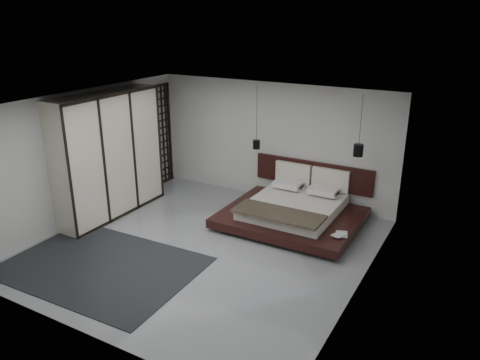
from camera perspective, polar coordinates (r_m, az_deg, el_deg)
The scene contains 14 objects.
floor at distance 9.20m, azimuth -4.38°, elevation -8.12°, with size 6.00×6.00×0.00m, color gray.
ceiling at distance 8.27m, azimuth -4.89°, elevation 9.29°, with size 6.00×6.00×0.00m, color white.
wall_back at distance 11.13m, azimuth 3.99°, elevation 4.67°, with size 6.00×6.00×0.00m, color silver.
wall_front at distance 6.57m, azimuth -19.41°, elevation -7.61°, with size 6.00×6.00×0.00m, color silver.
wall_left at distance 10.54m, azimuth -18.34°, elevation 2.81°, with size 6.00×6.00×0.00m, color silver.
wall_right at distance 7.49m, azimuth 14.88°, elevation -3.68°, with size 6.00×6.00×0.00m, color silver.
lattice_screen at distance 12.24m, azimuth -9.77°, elevation 5.34°, with size 0.05×0.90×2.60m, color black.
bed at distance 10.15m, azimuth 6.58°, elevation -3.61°, with size 2.82×2.41×1.08m.
book_lower at distance 9.24m, azimuth 11.61°, elevation -6.46°, with size 0.22×0.29×0.03m, color #99724C.
book_upper at distance 9.21m, azimuth 11.44°, elevation -6.38°, with size 0.19×0.26×0.02m, color #99724C.
pendant_left at distance 10.59m, azimuth 2.01°, elevation 4.39°, with size 0.16×0.16×1.42m.
pendant_right at distance 9.74m, azimuth 14.22°, elevation 3.54°, with size 0.20×0.20×1.25m.
wardrobe at distance 10.58m, azimuth -15.73°, elevation 2.94°, with size 0.65×2.77×2.72m.
rug at distance 8.88m, azimuth -16.54°, elevation -10.01°, with size 3.40×2.43×0.01m, color black.
Camera 1 is at (4.57, -6.72, 4.30)m, focal length 35.00 mm.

